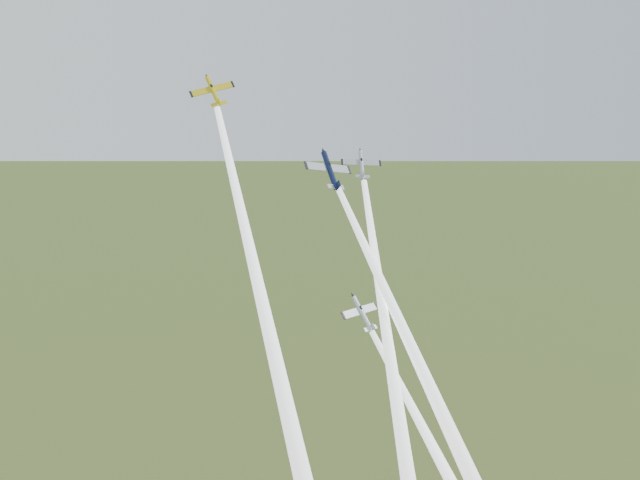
% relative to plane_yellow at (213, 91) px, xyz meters
% --- Properties ---
extents(plane_yellow, '(7.86, 5.38, 7.16)m').
position_rel_plane_yellow_xyz_m(plane_yellow, '(0.00, 0.00, 0.00)').
color(plane_yellow, gold).
extents(smoke_trail_yellow, '(3.51, 48.54, 55.40)m').
position_rel_plane_yellow_xyz_m(smoke_trail_yellow, '(-0.45, -25.34, -29.25)').
color(smoke_trail_yellow, white).
extents(plane_navy, '(9.03, 8.63, 8.77)m').
position_rel_plane_yellow_xyz_m(plane_navy, '(17.43, -3.49, -12.30)').
color(plane_navy, '#0C1536').
extents(smoke_trail_navy, '(11.87, 42.98, 49.53)m').
position_rel_plane_yellow_xyz_m(smoke_trail_navy, '(22.30, -25.77, -38.61)').
color(smoke_trail_navy, white).
extents(plane_silver_right, '(7.80, 6.42, 5.94)m').
position_rel_plane_yellow_xyz_m(plane_silver_right, '(23.75, -1.70, -11.88)').
color(plane_silver_right, '#A5ADB3').
extents(smoke_trail_silver_right, '(14.19, 47.67, 55.34)m').
position_rel_plane_yellow_xyz_m(smoke_trail_silver_right, '(17.69, -26.28, -41.10)').
color(smoke_trail_silver_right, white).
extents(plane_silver_low, '(9.08, 7.96, 6.50)m').
position_rel_plane_yellow_xyz_m(plane_silver_low, '(19.52, -11.39, -33.60)').
color(plane_silver_low, '#B2B9C0').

